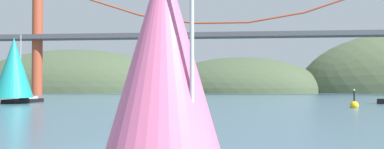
{
  "coord_description": "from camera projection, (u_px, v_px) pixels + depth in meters",
  "views": [
    {
      "loc": [
        5.01,
        -19.78,
        3.13
      ],
      "look_at": [
        0.0,
        26.1,
        4.05
      ],
      "focal_mm": 41.45,
      "sensor_mm": 36.0,
      "label": 1
    }
  ],
  "objects": [
    {
      "name": "headland_left",
      "position": [
        74.0,
        92.0,
        160.29
      ],
      "size": [
        79.2,
        44.0,
        30.61
      ],
      "primitive_type": "ellipsoid",
      "color": "#425138",
      "rests_on": "ground_plane"
    },
    {
      "name": "headland_center",
      "position": [
        240.0,
        92.0,
        153.77
      ],
      "size": [
        58.23,
        44.0,
        24.34
      ],
      "primitive_type": "ellipsoid",
      "color": "#425138",
      "rests_on": "ground_plane"
    },
    {
      "name": "suspension_bridge",
      "position": [
        221.0,
        34.0,
        114.88
      ],
      "size": [
        135.7,
        6.0,
        33.01
      ],
      "color": "#A34228",
      "rests_on": "ground_plane"
    },
    {
      "name": "sailboat_pink_spinnaker",
      "position": [
        167.0,
        60.0,
        14.59
      ],
      "size": [
        7.21,
        6.71,
        7.88
      ],
      "color": "navy",
      "rests_on": "ground_plane"
    },
    {
      "name": "sailboat_teal_sail",
      "position": [
        14.0,
        69.0,
        68.5
      ],
      "size": [
        6.39,
        10.09,
        10.87
      ],
      "color": "black",
      "rests_on": "ground_plane"
    },
    {
      "name": "channel_buoy",
      "position": [
        354.0,
        105.0,
        56.58
      ],
      "size": [
        1.1,
        1.1,
        2.64
      ],
      "color": "gold",
      "rests_on": "ground_plane"
    }
  ]
}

